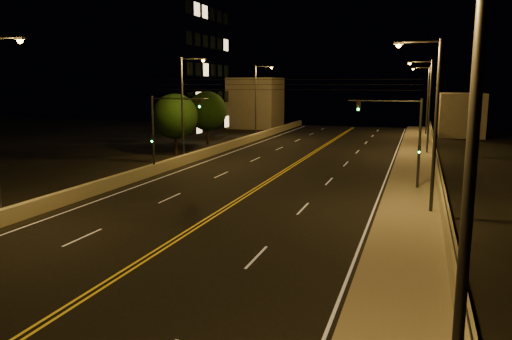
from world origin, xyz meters
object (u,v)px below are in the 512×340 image
(streetlight_5, at_px, (185,103))
(streetlight_3, at_px, (426,97))
(traffic_signal_right, at_px, (406,133))
(streetlight_6, at_px, (257,97))
(building_tower, at_px, (129,30))
(streetlight_1, at_px, (431,117))
(tree_0, at_px, (175,116))
(streetlight_0, at_px, (452,192))
(tree_1, at_px, (207,111))
(streetlight_2, at_px, (427,101))
(traffic_signal_left, at_px, (163,126))

(streetlight_5, bearing_deg, streetlight_3, 57.58)
(streetlight_3, xyz_separation_m, traffic_signal_right, (-1.50, -40.06, -1.59))
(streetlight_6, xyz_separation_m, building_tower, (-18.08, -1.96, 9.10))
(streetlight_1, bearing_deg, building_tower, 140.35)
(streetlight_1, bearing_deg, tree_0, 144.35)
(streetlight_1, height_order, building_tower, building_tower)
(streetlight_0, xyz_separation_m, traffic_signal_right, (-1.50, 27.25, -1.59))
(streetlight_0, relative_size, building_tower, 0.32)
(tree_1, bearing_deg, streetlight_5, -73.93)
(tree_1, bearing_deg, streetlight_0, -61.92)
(streetlight_1, xyz_separation_m, tree_1, (-25.71, 27.63, -1.52))
(streetlight_2, relative_size, streetlight_5, 1.00)
(traffic_signal_left, distance_m, tree_1, 21.62)
(building_tower, relative_size, tree_1, 4.66)
(traffic_signal_left, bearing_deg, tree_0, 112.92)
(tree_0, bearing_deg, building_tower, 134.32)
(streetlight_0, bearing_deg, tree_1, 118.08)
(streetlight_2, distance_m, building_tower, 41.16)
(streetlight_2, relative_size, streetlight_3, 1.00)
(streetlight_1, height_order, streetlight_6, same)
(tree_0, distance_m, tree_1, 9.58)
(building_tower, bearing_deg, traffic_signal_left, -53.69)
(streetlight_1, distance_m, streetlight_3, 46.75)
(streetlight_0, relative_size, streetlight_1, 1.00)
(streetlight_6, height_order, traffic_signal_right, streetlight_6)
(traffic_signal_left, bearing_deg, building_tower, 126.31)
(traffic_signal_right, bearing_deg, building_tower, 145.56)
(streetlight_6, relative_size, tree_1, 1.50)
(building_tower, height_order, tree_0, building_tower)
(streetlight_6, bearing_deg, streetlight_2, -22.18)
(streetlight_3, distance_m, building_tower, 42.93)
(tree_0, bearing_deg, streetlight_2, 17.45)
(streetlight_5, relative_size, traffic_signal_left, 1.52)
(streetlight_2, bearing_deg, streetlight_1, -90.00)
(streetlight_0, relative_size, traffic_signal_right, 1.52)
(streetlight_0, height_order, traffic_signal_left, streetlight_0)
(streetlight_3, height_order, streetlight_5, same)
(streetlight_5, distance_m, streetlight_6, 21.81)
(streetlight_5, bearing_deg, streetlight_1, -31.05)
(streetlight_1, height_order, streetlight_3, same)
(streetlight_3, bearing_deg, traffic_signal_right, -92.15)
(streetlight_6, bearing_deg, streetlight_3, 29.20)
(streetlight_2, height_order, streetlight_3, same)
(streetlight_1, relative_size, tree_1, 1.50)
(traffic_signal_left, bearing_deg, streetlight_1, -18.16)
(traffic_signal_left, height_order, tree_0, traffic_signal_left)
(streetlight_0, xyz_separation_m, traffic_signal_left, (-20.38, 27.25, -1.59))
(traffic_signal_right, height_order, building_tower, building_tower)
(traffic_signal_right, xyz_separation_m, building_tower, (-38.06, 26.10, 10.69))
(tree_0, bearing_deg, streetlight_5, -54.13)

